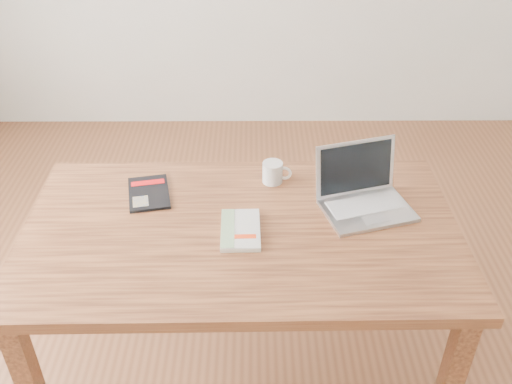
{
  "coord_description": "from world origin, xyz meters",
  "views": [
    {
      "loc": [
        -0.06,
        -1.65,
        1.91
      ],
      "look_at": [
        -0.05,
        -0.13,
        0.85
      ],
      "focal_mm": 40.0,
      "sensor_mm": 36.0,
      "label": 1
    }
  ],
  "objects_px": {
    "desk": "(241,248)",
    "white_guidebook": "(240,230)",
    "laptop": "(363,194)",
    "black_guidebook": "(149,193)",
    "coffee_mug": "(273,172)"
  },
  "relations": [
    {
      "from": "laptop",
      "to": "white_guidebook",
      "type": "bearing_deg",
      "value": -177.04
    },
    {
      "from": "desk",
      "to": "coffee_mug",
      "type": "xyz_separation_m",
      "value": [
        0.11,
        0.27,
        0.13
      ]
    },
    {
      "from": "laptop",
      "to": "coffee_mug",
      "type": "relative_size",
      "value": 3.24
    },
    {
      "from": "black_guidebook",
      "to": "coffee_mug",
      "type": "relative_size",
      "value": 2.18
    },
    {
      "from": "white_guidebook",
      "to": "black_guidebook",
      "type": "xyz_separation_m",
      "value": [
        -0.33,
        0.22,
        -0.0
      ]
    },
    {
      "from": "desk",
      "to": "white_guidebook",
      "type": "distance_m",
      "value": 0.1
    },
    {
      "from": "black_guidebook",
      "to": "coffee_mug",
      "type": "distance_m",
      "value": 0.45
    },
    {
      "from": "white_guidebook",
      "to": "coffee_mug",
      "type": "xyz_separation_m",
      "value": [
        0.12,
        0.3,
        0.03
      ]
    },
    {
      "from": "desk",
      "to": "white_guidebook",
      "type": "height_order",
      "value": "white_guidebook"
    },
    {
      "from": "desk",
      "to": "laptop",
      "type": "xyz_separation_m",
      "value": [
        0.42,
        0.12,
        0.13
      ]
    },
    {
      "from": "desk",
      "to": "laptop",
      "type": "bearing_deg",
      "value": 16.01
    },
    {
      "from": "white_guidebook",
      "to": "laptop",
      "type": "bearing_deg",
      "value": 18.36
    },
    {
      "from": "white_guidebook",
      "to": "laptop",
      "type": "xyz_separation_m",
      "value": [
        0.42,
        0.15,
        0.04
      ]
    },
    {
      "from": "black_guidebook",
      "to": "laptop",
      "type": "relative_size",
      "value": 0.67
    },
    {
      "from": "desk",
      "to": "laptop",
      "type": "height_order",
      "value": "laptop"
    }
  ]
}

